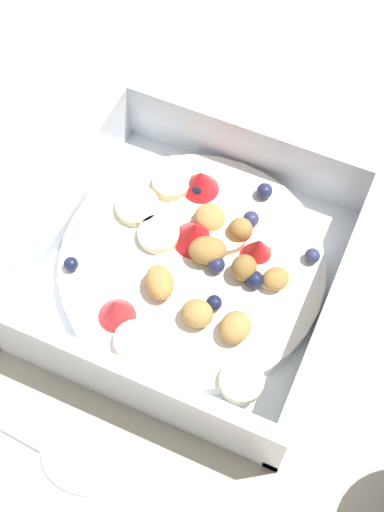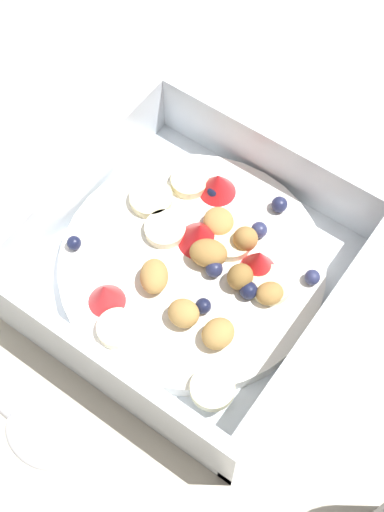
# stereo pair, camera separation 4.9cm
# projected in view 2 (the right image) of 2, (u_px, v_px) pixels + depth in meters

# --- Properties ---
(ground_plane) EXTENTS (2.40, 2.40, 0.00)m
(ground_plane) POSITION_uv_depth(u_px,v_px,m) (165.00, 270.00, 0.52)
(ground_plane) COLOR beige
(fruit_bowl) EXTENTS (0.21, 0.21, 0.06)m
(fruit_bowl) POSITION_uv_depth(u_px,v_px,m) (193.00, 264.00, 0.50)
(fruit_bowl) COLOR white
(fruit_bowl) RESTS_ON ground
(spoon) EXTENTS (0.04, 0.17, 0.01)m
(spoon) POSITION_uv_depth(u_px,v_px,m) (7.00, 411.00, 0.46)
(spoon) COLOR silver
(spoon) RESTS_ON ground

